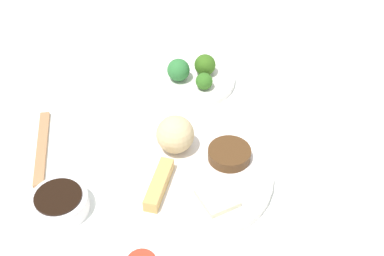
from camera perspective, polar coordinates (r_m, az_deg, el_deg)
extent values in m
cube|color=white|center=(1.01, -0.74, -4.27)|extent=(2.20, 2.20, 0.02)
cylinder|color=white|center=(0.97, 0.37, -5.41)|extent=(0.30, 0.30, 0.02)
sphere|color=#D3B784|center=(0.99, -1.93, -0.74)|extent=(0.08, 0.08, 0.08)
cube|color=tan|center=(0.93, -3.74, -6.37)|extent=(0.09, 0.11, 0.02)
cube|color=beige|center=(0.92, 2.89, -7.91)|extent=(0.08, 0.07, 0.01)
cylinder|color=#4D2F17|center=(0.99, 4.24, -2.94)|extent=(0.08, 0.08, 0.02)
cylinder|color=white|center=(1.20, -0.08, 5.49)|extent=(0.21, 0.21, 0.01)
sphere|color=#2F7435|center=(1.17, -1.54, 6.57)|extent=(0.05, 0.05, 0.05)
sphere|color=#366319|center=(1.19, 1.48, 7.15)|extent=(0.05, 0.05, 0.05)
sphere|color=#32691F|center=(1.15, 1.38, 5.31)|extent=(0.04, 0.04, 0.04)
cylinder|color=white|center=(0.95, -14.71, -8.26)|extent=(0.10, 0.10, 0.03)
cylinder|color=black|center=(0.93, -14.92, -7.51)|extent=(0.08, 0.08, 0.00)
cube|color=#A9764C|center=(1.08, -16.61, -2.09)|extent=(0.19, 0.13, 0.01)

